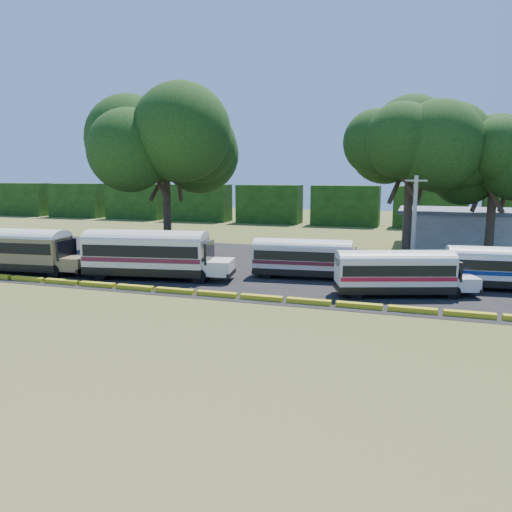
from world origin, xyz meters
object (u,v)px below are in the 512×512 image
(bus_beige, at_px, (17,248))
(bus_cream_west, at_px, (149,251))
(bus_white_red, at_px, (397,270))
(bus_red, at_px, (133,247))
(tree_west, at_px, (165,138))

(bus_beige, height_order, bus_cream_west, bus_cream_west)
(bus_beige, xyz_separation_m, bus_white_red, (28.84, 1.54, -0.35))
(bus_beige, xyz_separation_m, bus_cream_west, (11.04, 1.30, 0.05))
(bus_cream_west, height_order, bus_white_red, bus_cream_west)
(bus_beige, bearing_deg, bus_cream_west, 1.67)
(bus_red, xyz_separation_m, bus_cream_west, (3.87, -3.99, 0.36))
(bus_cream_west, xyz_separation_m, bus_white_red, (17.80, 0.24, -0.39))
(bus_beige, xyz_separation_m, tree_west, (5.91, 13.79, 9.21))
(bus_red, relative_size, bus_cream_west, 0.81)
(bus_beige, distance_m, tree_west, 17.60)
(bus_red, relative_size, tree_west, 0.59)
(tree_west, bearing_deg, bus_white_red, -28.11)
(bus_cream_west, bearing_deg, bus_red, 124.58)
(bus_red, height_order, bus_cream_west, bus_cream_west)
(bus_red, bearing_deg, bus_beige, -163.42)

